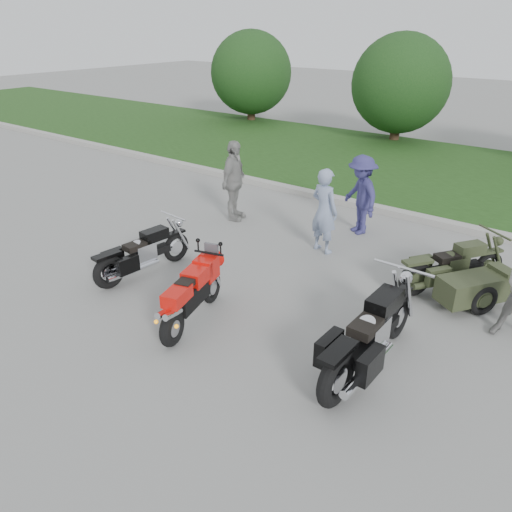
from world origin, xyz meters
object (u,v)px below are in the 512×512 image
Objects in this scene: cruiser_left at (140,255)px; cruiser_right at (368,340)px; person_stripe at (324,211)px; person_denim at (361,195)px; person_back at (234,181)px; sportbike_red at (191,294)px; cruiser_sidecar at (464,279)px.

cruiser_right is (4.58, -0.05, 0.09)m from cruiser_left.
person_stripe reaches higher than cruiser_right.
cruiser_right is 1.47× the size of person_denim.
person_denim is at bearing -85.30° from person_back.
sportbike_red is 0.92× the size of cruiser_sidecar.
person_denim is (0.36, 4.95, 0.35)m from sportbike_red.
person_back reaches higher than cruiser_left.
person_denim is 0.93× the size of person_back.
person_stripe is at bearing 129.48° from cruiser_right.
person_back is (-2.37, 3.92, 0.41)m from sportbike_red.
cruiser_left is 3.70m from person_stripe.
person_denim reaches higher than cruiser_sidecar.
person_back is at bearing -152.50° from cruiser_sidecar.
cruiser_sidecar is (5.03, 2.69, -0.02)m from cruiser_left.
person_stripe is at bearing 70.22° from sportbike_red.
person_stripe is 1.35m from person_denim.
cruiser_left is at bearing 172.25° from person_back.
person_stripe is (-2.46, 3.05, 0.37)m from cruiser_right.
sportbike_red is 3.63m from person_stripe.
sportbike_red is 0.98× the size of person_back.
cruiser_right reaches higher than cruiser_sidecar.
person_stripe is (-2.91, 0.31, 0.48)m from cruiser_sidecar.
sportbike_red is 0.72× the size of cruiser_right.
cruiser_left is 0.82× the size of cruiser_right.
person_stripe is 2.63m from person_back.
cruiser_right is 1.37× the size of person_back.
sportbike_red reaches higher than cruiser_sidecar.
person_back reaches higher than cruiser_sidecar.
person_stripe reaches higher than sportbike_red.
person_back is at bearing 5.36° from person_stripe.
cruiser_sidecar is 3.27m from person_denim.
person_back is at bearing -124.77° from person_denim.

